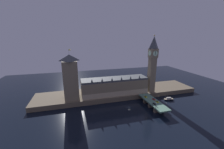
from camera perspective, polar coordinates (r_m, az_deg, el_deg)
The scene contains 15 objects.
ground_plane at distance 162.73m, azimuth 7.20°, elevation -13.51°, with size 400.00×400.00×0.00m, color black.
embankment at distance 194.45m, azimuth 2.79°, elevation -7.54°, with size 220.00×42.00×5.89m.
parliament_hall at distance 180.61m, azimuth 1.09°, elevation -4.75°, with size 85.57×22.34×25.21m.
clock_tower at distance 188.15m, azimuth 16.46°, elevation 4.70°, with size 10.11×10.22×75.24m.
victoria_tower at distance 167.27m, azimuth -16.77°, elevation -1.13°, with size 16.87×16.87×59.45m.
bridge at distance 168.39m, azimuth 16.71°, elevation -11.23°, with size 13.39×46.00×6.82m.
car_northbound_lead at distance 175.29m, azimuth 13.82°, elevation -8.94°, with size 2.05×3.80×1.55m.
car_northbound_trail at distance 160.59m, azimuth 17.18°, elevation -11.51°, with size 1.85×3.91×1.39m.
car_southbound_lead at distance 166.40m, azimuth 18.24°, elevation -10.66°, with size 1.91×4.22×1.30m.
car_southbound_trail at distance 171.37m, azimuth 17.00°, elevation -9.75°, with size 1.93×4.24×1.50m.
pedestrian_near_rail at distance 158.59m, azimuth 16.38°, elevation -11.70°, with size 0.38×0.38×1.68m.
street_lamp_near at distance 151.59m, azimuth 17.80°, elevation -11.79°, with size 1.34×0.60×6.41m.
street_lamp_mid at distance 169.22m, azimuth 18.69°, elevation -9.06°, with size 1.34×0.60×6.10m.
street_lamp_far at distance 174.37m, azimuth 12.53°, elevation -7.76°, with size 1.34×0.60×6.66m.
boat_downstream at distance 192.86m, azimuth 22.49°, elevation -9.44°, with size 13.77×5.70×3.69m.
Camera 1 is at (-57.18, -131.44, 77.05)m, focal length 22.00 mm.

